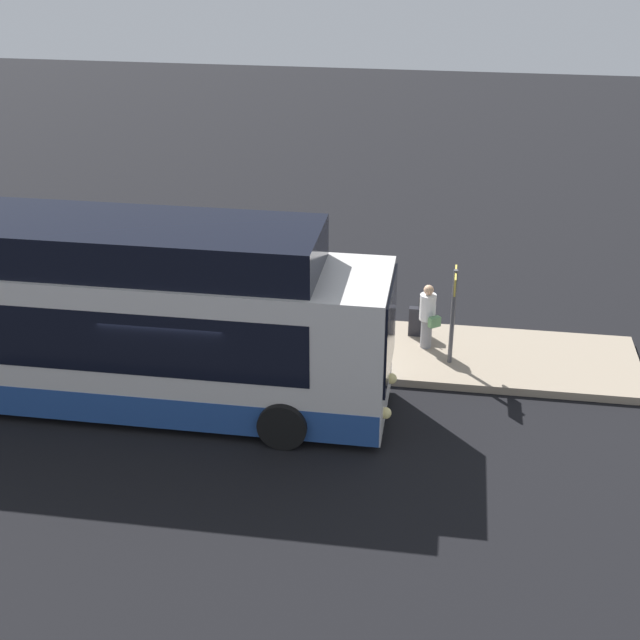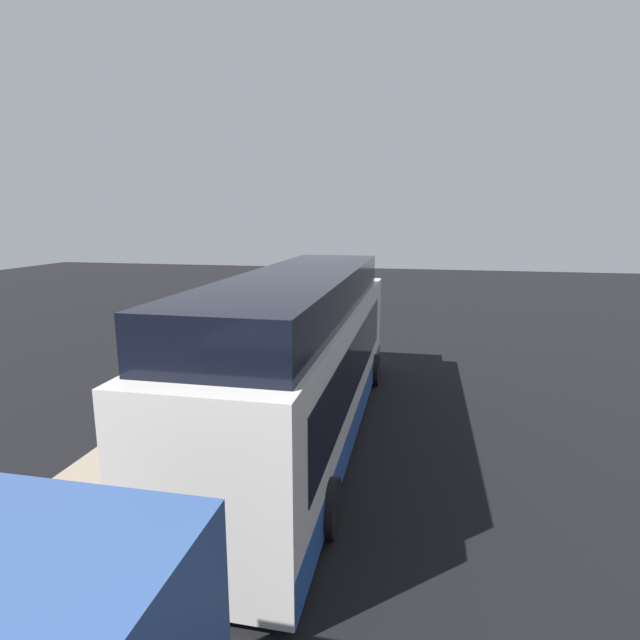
% 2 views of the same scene
% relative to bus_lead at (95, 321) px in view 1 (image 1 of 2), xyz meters
% --- Properties ---
extents(ground, '(80.00, 80.00, 0.00)m').
position_rel_bus_lead_xyz_m(ground, '(1.88, -0.14, -1.86)').
color(ground, black).
extents(platform, '(20.00, 2.98, 0.19)m').
position_rel_bus_lead_xyz_m(platform, '(1.88, 2.95, -1.77)').
color(platform, gray).
rests_on(platform, ground).
extents(bus_lead, '(12.41, 2.86, 4.12)m').
position_rel_bus_lead_xyz_m(bus_lead, '(0.00, 0.00, 0.00)').
color(bus_lead, silver).
rests_on(bus_lead, ground).
extents(passenger_boarding, '(0.60, 0.64, 1.61)m').
position_rel_bus_lead_xyz_m(passenger_boarding, '(6.92, 3.13, -0.82)').
color(passenger_boarding, gray).
rests_on(passenger_boarding, platform).
extents(passenger_waiting, '(0.38, 0.54, 1.82)m').
position_rel_bus_lead_xyz_m(passenger_waiting, '(1.92, 3.67, -0.66)').
color(passenger_waiting, gray).
rests_on(passenger_waiting, platform).
extents(passenger_with_bags, '(0.49, 0.60, 1.83)m').
position_rel_bus_lead_xyz_m(passenger_with_bags, '(2.64, 1.93, -0.66)').
color(passenger_with_bags, silver).
rests_on(passenger_with_bags, platform).
extents(suitcase, '(0.47, 0.19, 0.98)m').
position_rel_bus_lead_xyz_m(suitcase, '(6.69, 3.72, -1.31)').
color(suitcase, black).
rests_on(suitcase, platform).
extents(sign_post, '(0.10, 0.89, 2.32)m').
position_rel_bus_lead_xyz_m(sign_post, '(7.50, 2.46, -0.17)').
color(sign_post, '#4C4C51').
rests_on(sign_post, platform).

